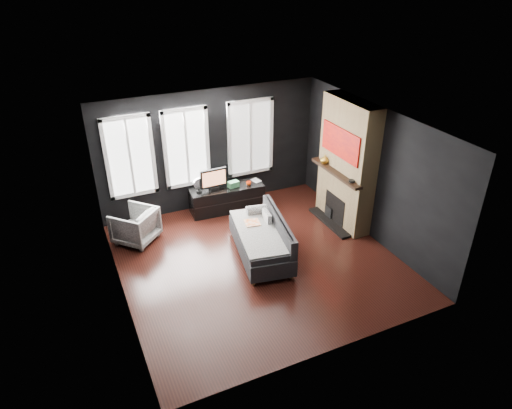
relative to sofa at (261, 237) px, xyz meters
name	(u,v)px	position (x,y,z in m)	size (l,w,h in m)	color
floor	(258,260)	(-0.13, -0.15, -0.41)	(5.00, 5.00, 0.00)	black
ceiling	(258,125)	(-0.13, -0.15, 2.29)	(5.00, 5.00, 0.00)	white
wall_back	(210,150)	(-0.13, 2.35, 0.94)	(5.00, 0.02, 2.70)	black
wall_left	(114,229)	(-2.63, -0.15, 0.94)	(0.02, 5.00, 2.70)	black
wall_right	(373,173)	(2.37, -0.15, 0.94)	(0.02, 5.00, 2.70)	black
windows	(188,107)	(-0.58, 2.31, 1.97)	(4.00, 0.16, 1.76)	white
fireplace	(347,164)	(2.17, 0.45, 0.94)	(0.70, 1.62, 2.70)	#93724C
sofa	(261,237)	(0.00, 0.00, 0.00)	(0.95, 1.89, 0.81)	black
stripe_pillow	(267,220)	(0.26, 0.27, 0.18)	(0.08, 0.34, 0.34)	gray
armchair	(135,224)	(-2.08, 1.52, -0.02)	(0.76, 0.71, 0.78)	white
media_console	(227,198)	(0.07, 1.95, -0.12)	(1.66, 0.52, 0.57)	black
monitor	(214,178)	(-0.22, 1.96, 0.44)	(0.62, 0.13, 0.56)	black
desk_fan	(199,185)	(-0.56, 1.98, 0.33)	(0.24, 0.24, 0.34)	gray
mug	(249,183)	(0.56, 1.84, 0.22)	(0.11, 0.09, 0.11)	#E33908
book	(253,177)	(0.72, 1.94, 0.28)	(0.17, 0.02, 0.23)	#B4A78F
storage_box	(233,184)	(0.22, 1.90, 0.23)	(0.24, 0.15, 0.13)	#387F4E
mantel_vase	(325,159)	(1.92, 0.90, 0.92)	(0.19, 0.19, 0.19)	yellow
mantel_clock	(352,181)	(1.92, -0.10, 0.84)	(0.12, 0.12, 0.04)	black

